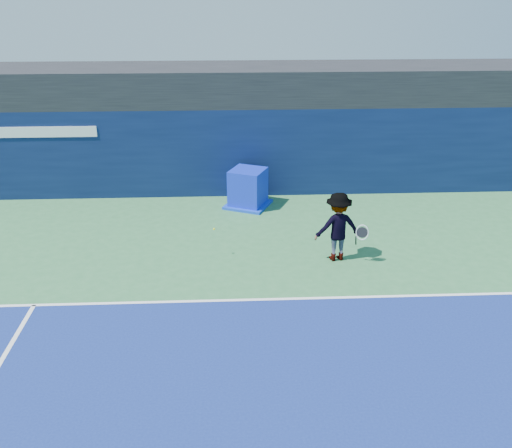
# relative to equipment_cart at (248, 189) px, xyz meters

# --- Properties ---
(ground) EXTENTS (80.00, 80.00, 0.00)m
(ground) POSITION_rel_equipment_cart_xyz_m (-0.17, -9.08, -0.57)
(ground) COLOR #316E3E
(ground) RESTS_ON ground
(baseline) EXTENTS (24.00, 0.10, 0.01)m
(baseline) POSITION_rel_equipment_cart_xyz_m (-0.17, -6.08, -0.56)
(baseline) COLOR white
(baseline) RESTS_ON ground
(stadium_band) EXTENTS (36.00, 3.00, 1.20)m
(stadium_band) POSITION_rel_equipment_cart_xyz_m (-0.17, 2.42, 3.03)
(stadium_band) COLOR black
(stadium_band) RESTS_ON back_wall_assembly
(back_wall_assembly) EXTENTS (36.00, 1.03, 3.00)m
(back_wall_assembly) POSITION_rel_equipment_cart_xyz_m (-0.18, 1.42, 0.93)
(back_wall_assembly) COLOR #0B173C
(back_wall_assembly) RESTS_ON ground
(equipment_cart) EXTENTS (1.73, 1.73, 1.25)m
(equipment_cart) POSITION_rel_equipment_cart_xyz_m (0.00, 0.00, 0.00)
(equipment_cart) COLOR #0D1FBA
(equipment_cart) RESTS_ON ground
(tennis_player) EXTENTS (1.42, 0.88, 1.89)m
(tennis_player) POSITION_rel_equipment_cart_xyz_m (2.24, -4.03, 0.37)
(tennis_player) COLOR white
(tennis_player) RESTS_ON ground
(tennis_ball) EXTENTS (0.06, 0.06, 0.06)m
(tennis_ball) POSITION_rel_equipment_cart_xyz_m (-1.03, -3.74, 0.24)
(tennis_ball) COLOR yellow
(tennis_ball) RESTS_ON ground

